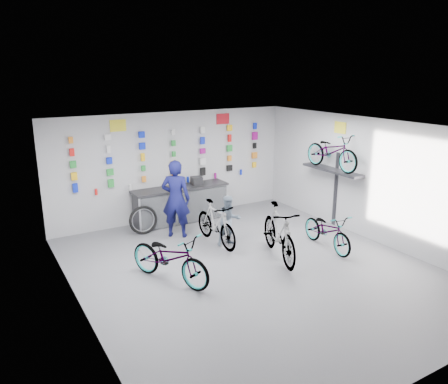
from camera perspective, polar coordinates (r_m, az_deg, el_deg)
floor at (r=9.44m, az=3.78°, el=-10.05°), size 8.00×8.00×0.00m
ceiling at (r=8.57m, az=4.15°, el=8.33°), size 8.00×8.00×0.00m
wall_back at (r=12.29m, az=-6.65°, el=3.41°), size 7.00×0.00×7.00m
wall_front at (r=6.25m, az=25.50°, el=-10.45°), size 7.00×0.00×7.00m
wall_left at (r=7.58m, az=-18.55°, el=-5.18°), size 0.00×8.00×8.00m
wall_right at (r=11.19m, az=18.92°, el=1.43°), size 0.00×8.00×8.00m
counter at (r=12.14m, az=-5.61°, el=-1.67°), size 2.70×0.66×1.00m
merch_wall at (r=12.20m, az=-6.18°, el=4.59°), size 5.56×0.08×1.54m
wall_bracket at (r=11.86m, az=14.01°, el=2.42°), size 0.39×1.90×2.00m
sign_left at (r=11.55m, az=-13.68°, el=8.43°), size 0.42×0.02×0.30m
sign_right at (r=12.79m, az=-0.15°, el=9.54°), size 0.42×0.02×0.30m
sign_side at (r=11.76m, az=14.93°, el=8.13°), size 0.02×0.40×0.30m
bike_left at (r=8.78m, az=-7.09°, el=-8.47°), size 1.44×2.07×1.03m
bike_center at (r=9.79m, az=7.20°, el=-5.27°), size 1.17×2.11×1.22m
bike_right at (r=10.59m, az=13.36°, el=-4.89°), size 0.76×1.75×0.89m
bike_service at (r=10.52m, az=-1.06°, el=-4.10°), size 0.54×1.77×1.06m
bike_wall at (r=11.69m, az=13.92°, el=5.19°), size 0.63×1.80×0.95m
clerk at (r=10.94m, az=-6.30°, el=-0.89°), size 0.86×0.81×1.98m
customer at (r=10.44m, az=0.68°, el=-3.77°), size 0.63×0.51×1.23m
spare_wheel at (r=11.40m, az=-10.51°, el=-3.63°), size 0.76×0.21×0.75m
register at (r=12.19m, az=-3.60°, el=1.49°), size 0.31×0.33×0.22m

